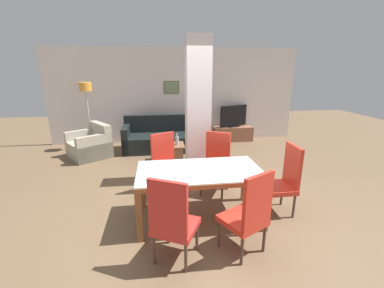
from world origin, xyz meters
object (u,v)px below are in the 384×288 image
at_px(coffee_table, 170,153).
at_px(tv_stand, 233,134).
at_px(sofa, 164,138).
at_px(armchair, 91,146).
at_px(tv_screen, 233,116).
at_px(floor_lamp, 86,94).
at_px(dining_chair_near_left, 173,220).
at_px(dining_chair_far_left, 166,163).
at_px(dining_table, 199,179).
at_px(dining_chair_far_right, 216,162).
at_px(dining_chair_head_right, 284,179).
at_px(dining_chair_near_right, 249,213).
at_px(bottle, 177,140).

distance_m(coffee_table, tv_stand, 2.53).
relative_size(sofa, armchair, 1.77).
xyz_separation_m(armchair, tv_screen, (3.92, 0.93, 0.46)).
bearing_deg(floor_lamp, coffee_table, -31.35).
distance_m(dining_chair_near_left, dining_chair_far_left, 1.75).
xyz_separation_m(dining_table, dining_chair_far_left, (-0.44, 0.89, -0.07)).
bearing_deg(dining_chair_near_left, tv_stand, 93.41).
height_order(dining_chair_far_right, armchair, dining_chair_far_right).
height_order(dining_chair_head_right, armchair, dining_chair_head_right).
height_order(dining_chair_near_right, tv_stand, dining_chair_near_right).
bearing_deg(armchair, coffee_table, -143.16).
bearing_deg(dining_table, dining_chair_head_right, 0.00).
bearing_deg(tv_stand, coffee_table, -141.96).
bearing_deg(floor_lamp, dining_table, -57.45).
distance_m(dining_chair_far_left, armchair, 2.83).
bearing_deg(dining_table, dining_chair_near_left, -117.10).
bearing_deg(dining_chair_head_right, dining_chair_near_left, 116.42).
relative_size(bottle, tv_screen, 0.31).
height_order(bottle, floor_lamp, floor_lamp).
relative_size(dining_chair_far_left, sofa, 0.50).
relative_size(dining_chair_near_right, tv_stand, 0.91).
relative_size(dining_chair_far_right, dining_chair_head_right, 1.00).
bearing_deg(floor_lamp, sofa, -7.02).
height_order(dining_chair_far_left, coffee_table, dining_chair_far_left).
bearing_deg(tv_screen, bottle, 21.28).
xyz_separation_m(dining_table, tv_screen, (1.69, 4.00, 0.13)).
bearing_deg(tv_stand, sofa, -165.45).
relative_size(dining_chair_far_left, bottle, 3.94).
height_order(dining_chair_far_right, bottle, dining_chair_far_right).
bearing_deg(dining_chair_far_left, sofa, -116.91).
bearing_deg(coffee_table, sofa, 96.00).
xyz_separation_m(dining_chair_near_right, dining_chair_far_left, (-0.88, 1.73, 0.00)).
distance_m(dining_chair_far_left, tv_stand, 3.78).
bearing_deg(dining_table, tv_screen, 67.07).
relative_size(dining_chair_near_left, tv_screen, 1.23).
xyz_separation_m(dining_chair_far_right, coffee_table, (-0.74, 1.60, -0.33)).
relative_size(dining_table, armchair, 1.47).
bearing_deg(dining_chair_near_left, bottle, 111.63).
height_order(dining_chair_near_right, floor_lamp, floor_lamp).
height_order(dining_chair_near_left, tv_screen, tv_screen).
distance_m(dining_chair_near_left, bottle, 3.29).
bearing_deg(dining_chair_near_left, sofa, 116.66).
bearing_deg(armchair, floor_lamp, -24.00).
relative_size(bottle, tv_stand, 0.23).
xyz_separation_m(sofa, coffee_table, (0.11, -1.01, -0.08)).
bearing_deg(bottle, dining_chair_far_right, -70.21).
relative_size(dining_chair_near_right, floor_lamp, 0.60).
height_order(dining_chair_far_right, tv_stand, dining_chair_far_right).
bearing_deg(coffee_table, tv_screen, 38.04).
bearing_deg(bottle, dining_chair_near_right, -80.10).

